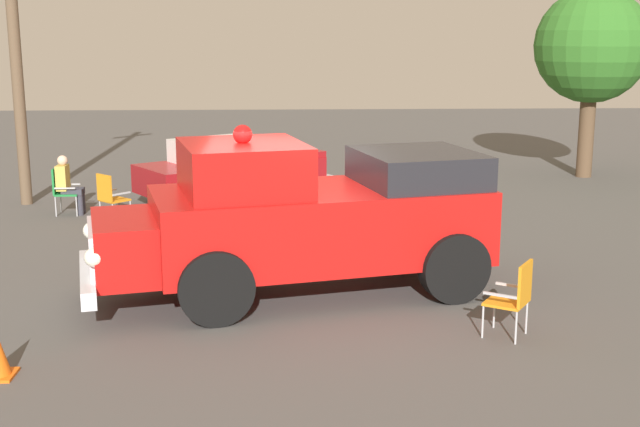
{
  "coord_description": "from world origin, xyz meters",
  "views": [
    {
      "loc": [
        12.12,
        -0.1,
        3.9
      ],
      "look_at": [
        -0.03,
        0.43,
        1.22
      ],
      "focal_mm": 46.79,
      "sensor_mm": 36.0,
      "label": 1
    }
  ],
  "objects_px": {
    "classic_hot_rod": "(233,169)",
    "oak_tree_right": "(592,47)",
    "vintage_fire_truck": "(305,216)",
    "lawn_chair_spare": "(110,194)",
    "spectator_seated": "(68,183)",
    "utility_pole": "(14,37)",
    "lawn_chair_by_car": "(515,294)",
    "lawn_chair_near_truck": "(62,188)"
  },
  "relations": [
    {
      "from": "vintage_fire_truck",
      "to": "oak_tree_right",
      "type": "height_order",
      "value": "oak_tree_right"
    },
    {
      "from": "lawn_chair_by_car",
      "to": "spectator_seated",
      "type": "height_order",
      "value": "spectator_seated"
    },
    {
      "from": "utility_pole",
      "to": "oak_tree_right",
      "type": "bearing_deg",
      "value": 102.22
    },
    {
      "from": "lawn_chair_near_truck",
      "to": "lawn_chair_by_car",
      "type": "xyz_separation_m",
      "value": [
        7.75,
        7.75,
        0.0
      ]
    },
    {
      "from": "lawn_chair_near_truck",
      "to": "lawn_chair_spare",
      "type": "relative_size",
      "value": 1.0
    },
    {
      "from": "classic_hot_rod",
      "to": "vintage_fire_truck",
      "type": "bearing_deg",
      "value": 11.87
    },
    {
      "from": "classic_hot_rod",
      "to": "lawn_chair_spare",
      "type": "relative_size",
      "value": 4.56
    },
    {
      "from": "vintage_fire_truck",
      "to": "classic_hot_rod",
      "type": "xyz_separation_m",
      "value": [
        -7.15,
        -1.5,
        -0.45
      ]
    },
    {
      "from": "vintage_fire_truck",
      "to": "classic_hot_rod",
      "type": "relative_size",
      "value": 1.35
    },
    {
      "from": "lawn_chair_near_truck",
      "to": "spectator_seated",
      "type": "height_order",
      "value": "spectator_seated"
    },
    {
      "from": "lawn_chair_by_car",
      "to": "utility_pole",
      "type": "distance_m",
      "value": 12.97
    },
    {
      "from": "oak_tree_right",
      "to": "utility_pole",
      "type": "bearing_deg",
      "value": -77.78
    },
    {
      "from": "lawn_chair_by_car",
      "to": "oak_tree_right",
      "type": "distance_m",
      "value": 13.36
    },
    {
      "from": "spectator_seated",
      "to": "lawn_chair_near_truck",
      "type": "bearing_deg",
      "value": -89.46
    },
    {
      "from": "lawn_chair_by_car",
      "to": "lawn_chair_spare",
      "type": "height_order",
      "value": "same"
    },
    {
      "from": "vintage_fire_truck",
      "to": "lawn_chair_spare",
      "type": "height_order",
      "value": "vintage_fire_truck"
    },
    {
      "from": "vintage_fire_truck",
      "to": "utility_pole",
      "type": "distance_m",
      "value": 9.65
    },
    {
      "from": "spectator_seated",
      "to": "oak_tree_right",
      "type": "xyz_separation_m",
      "value": [
        -4.21,
        12.81,
        2.78
      ]
    },
    {
      "from": "lawn_chair_spare",
      "to": "lawn_chair_near_truck",
      "type": "bearing_deg",
      "value": -124.46
    },
    {
      "from": "classic_hot_rod",
      "to": "spectator_seated",
      "type": "relative_size",
      "value": 3.61
    },
    {
      "from": "lawn_chair_spare",
      "to": "spectator_seated",
      "type": "relative_size",
      "value": 0.79
    },
    {
      "from": "classic_hot_rod",
      "to": "oak_tree_right",
      "type": "height_order",
      "value": "oak_tree_right"
    },
    {
      "from": "lawn_chair_by_car",
      "to": "oak_tree_right",
      "type": "relative_size",
      "value": 0.2
    },
    {
      "from": "vintage_fire_truck",
      "to": "lawn_chair_by_car",
      "type": "relative_size",
      "value": 6.17
    },
    {
      "from": "lawn_chair_spare",
      "to": "utility_pole",
      "type": "bearing_deg",
      "value": -130.55
    },
    {
      "from": "lawn_chair_near_truck",
      "to": "lawn_chair_by_car",
      "type": "distance_m",
      "value": 10.95
    },
    {
      "from": "utility_pole",
      "to": "spectator_seated",
      "type": "bearing_deg",
      "value": 47.25
    },
    {
      "from": "spectator_seated",
      "to": "oak_tree_right",
      "type": "bearing_deg",
      "value": 108.2
    },
    {
      "from": "spectator_seated",
      "to": "utility_pole",
      "type": "distance_m",
      "value": 3.51
    },
    {
      "from": "lawn_chair_near_truck",
      "to": "lawn_chair_spare",
      "type": "bearing_deg",
      "value": 55.54
    },
    {
      "from": "classic_hot_rod",
      "to": "lawn_chair_spare",
      "type": "distance_m",
      "value": 3.27
    },
    {
      "from": "lawn_chair_near_truck",
      "to": "spectator_seated",
      "type": "xyz_separation_m",
      "value": [
        -0.0,
        0.13,
        0.11
      ]
    },
    {
      "from": "classic_hot_rod",
      "to": "utility_pole",
      "type": "height_order",
      "value": "utility_pole"
    },
    {
      "from": "vintage_fire_truck",
      "to": "oak_tree_right",
      "type": "bearing_deg",
      "value": 141.78
    },
    {
      "from": "vintage_fire_truck",
      "to": "lawn_chair_spare",
      "type": "distance_m",
      "value": 6.33
    },
    {
      "from": "oak_tree_right",
      "to": "lawn_chair_near_truck",
      "type": "bearing_deg",
      "value": -71.97
    },
    {
      "from": "vintage_fire_truck",
      "to": "spectator_seated",
      "type": "relative_size",
      "value": 4.88
    },
    {
      "from": "lawn_chair_near_truck",
      "to": "classic_hot_rod",
      "type": "bearing_deg",
      "value": 111.2
    },
    {
      "from": "vintage_fire_truck",
      "to": "lawn_chair_near_truck",
      "type": "xyz_separation_m",
      "value": [
        -5.76,
        -5.09,
        -0.61
      ]
    },
    {
      "from": "vintage_fire_truck",
      "to": "classic_hot_rod",
      "type": "distance_m",
      "value": 7.32
    },
    {
      "from": "lawn_chair_by_car",
      "to": "utility_pole",
      "type": "height_order",
      "value": "utility_pole"
    },
    {
      "from": "lawn_chair_spare",
      "to": "utility_pole",
      "type": "xyz_separation_m",
      "value": [
        -1.98,
        -2.31,
        3.17
      ]
    }
  ]
}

